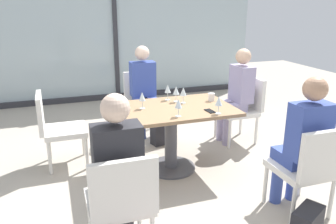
# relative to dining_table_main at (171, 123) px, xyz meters

# --- Properties ---
(ground_plane) EXTENTS (12.00, 12.00, 0.00)m
(ground_plane) POSITION_rel_dining_table_main_xyz_m (0.00, 0.00, -0.55)
(ground_plane) COLOR #A89E8E
(window_wall_backdrop) EXTENTS (5.61, 0.10, 2.70)m
(window_wall_backdrop) POSITION_rel_dining_table_main_xyz_m (0.00, 3.20, 0.66)
(window_wall_backdrop) COLOR #A5B7BC
(window_wall_backdrop) RESTS_ON ground_plane
(dining_table_main) EXTENTS (1.35, 0.88, 0.73)m
(dining_table_main) POSITION_rel_dining_table_main_xyz_m (0.00, 0.00, 0.00)
(dining_table_main) COLOR #997551
(dining_table_main) RESTS_ON ground_plane
(chair_front_left) EXTENTS (0.46, 0.50, 0.87)m
(chair_front_left) POSITION_rel_dining_table_main_xyz_m (-0.81, -1.25, -0.05)
(chair_front_left) COLOR silver
(chair_front_left) RESTS_ON ground_plane
(chair_front_right) EXTENTS (0.46, 0.50, 0.87)m
(chair_front_right) POSITION_rel_dining_table_main_xyz_m (0.81, -1.25, -0.05)
(chair_front_right) COLOR silver
(chair_front_right) RESTS_ON ground_plane
(chair_near_window) EXTENTS (0.46, 0.51, 0.87)m
(chair_near_window) POSITION_rel_dining_table_main_xyz_m (0.00, 1.25, -0.05)
(chair_near_window) COLOR silver
(chair_near_window) RESTS_ON ground_plane
(chair_far_right) EXTENTS (0.50, 0.46, 0.87)m
(chair_far_right) POSITION_rel_dining_table_main_xyz_m (1.21, 0.49, -0.05)
(chair_far_right) COLOR silver
(chair_far_right) RESTS_ON ground_plane
(chair_far_left) EXTENTS (0.50, 0.46, 0.87)m
(chair_far_left) POSITION_rel_dining_table_main_xyz_m (-1.21, 0.49, -0.05)
(chair_far_left) COLOR silver
(chair_far_left) RESTS_ON ground_plane
(person_front_left) EXTENTS (0.34, 0.39, 1.26)m
(person_front_left) POSITION_rel_dining_table_main_xyz_m (-0.81, -1.14, 0.15)
(person_front_left) COLOR #28282D
(person_front_left) RESTS_ON ground_plane
(person_front_right) EXTENTS (0.34, 0.39, 1.26)m
(person_front_right) POSITION_rel_dining_table_main_xyz_m (0.81, -1.14, 0.15)
(person_front_right) COLOR #384C9E
(person_front_right) RESTS_ON ground_plane
(person_near_window) EXTENTS (0.34, 0.39, 1.26)m
(person_near_window) POSITION_rel_dining_table_main_xyz_m (-0.00, 1.14, 0.15)
(person_near_window) COLOR #384C9E
(person_near_window) RESTS_ON ground_plane
(person_far_right) EXTENTS (0.39, 0.34, 1.26)m
(person_far_right) POSITION_rel_dining_table_main_xyz_m (1.10, 0.49, 0.15)
(person_far_right) COLOR #9E93B7
(person_far_right) RESTS_ON ground_plane
(wine_glass_0) EXTENTS (0.07, 0.07, 0.18)m
(wine_glass_0) POSITION_rel_dining_table_main_xyz_m (-0.30, 0.07, 0.31)
(wine_glass_0) COLOR silver
(wine_glass_0) RESTS_ON dining_table_main
(wine_glass_1) EXTENTS (0.07, 0.07, 0.18)m
(wine_glass_1) POSITION_rel_dining_table_main_xyz_m (0.19, 0.13, 0.31)
(wine_glass_1) COLOR silver
(wine_glass_1) RESTS_ON dining_table_main
(wine_glass_2) EXTENTS (0.07, 0.07, 0.18)m
(wine_glass_2) POSITION_rel_dining_table_main_xyz_m (-0.03, -0.30, 0.31)
(wine_glass_2) COLOR silver
(wine_glass_2) RESTS_ON dining_table_main
(wine_glass_3) EXTENTS (0.07, 0.07, 0.18)m
(wine_glass_3) POSITION_rel_dining_table_main_xyz_m (0.06, 0.30, 0.31)
(wine_glass_3) COLOR silver
(wine_glass_3) RESTS_ON dining_table_main
(wine_glass_4) EXTENTS (0.07, 0.07, 0.18)m
(wine_glass_4) POSITION_rel_dining_table_main_xyz_m (0.13, 0.20, 0.31)
(wine_glass_4) COLOR silver
(wine_glass_4) RESTS_ON dining_table_main
(wine_glass_5) EXTENTS (0.07, 0.07, 0.18)m
(wine_glass_5) POSITION_rel_dining_table_main_xyz_m (-0.52, -0.09, 0.31)
(wine_glass_5) COLOR silver
(wine_glass_5) RESTS_ON dining_table_main
(wine_glass_6) EXTENTS (0.07, 0.07, 0.18)m
(wine_glass_6) POSITION_rel_dining_table_main_xyz_m (0.39, -0.35, 0.31)
(wine_glass_6) COLOR silver
(wine_glass_6) RESTS_ON dining_table_main
(coffee_cup) EXTENTS (0.08, 0.08, 0.09)m
(coffee_cup) POSITION_rel_dining_table_main_xyz_m (0.53, 0.11, 0.22)
(coffee_cup) COLOR white
(coffee_cup) RESTS_ON dining_table_main
(cell_phone_on_table) EXTENTS (0.08, 0.15, 0.01)m
(cell_phone_on_table) POSITION_rel_dining_table_main_xyz_m (0.35, -0.26, 0.18)
(cell_phone_on_table) COLOR black
(cell_phone_on_table) RESTS_ON dining_table_main
(handbag_2) EXTENTS (0.33, 0.23, 0.28)m
(handbag_2) POSITION_rel_dining_table_main_xyz_m (0.13, 0.72, -0.41)
(handbag_2) COLOR #232328
(handbag_2) RESTS_ON ground_plane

